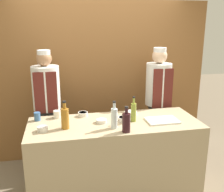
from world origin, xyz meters
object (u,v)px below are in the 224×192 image
Objects in this scene: sauce_bowl_white at (131,113)px; sauce_bowl_green at (43,129)px; sauce_bowl_brown at (83,114)px; cutting_board at (162,120)px; bottle_oil at (134,112)px; chef_right at (158,102)px; sauce_bowl_purple at (123,119)px; bottle_amber at (65,118)px; cup_blue at (37,116)px; cup_cream at (57,114)px; chef_left at (47,109)px; sauce_bowl_red at (101,121)px; bottle_wine at (126,122)px; bottle_clear at (114,118)px.

sauce_bowl_green is at bearing -163.40° from sauce_bowl_white.
cutting_board is (0.91, -0.37, -0.02)m from sauce_bowl_brown.
sauce_bowl_white is 1.35× the size of sauce_bowl_brown.
chef_right is at bearing 49.69° from bottle_oil.
chef_right is at bearing 43.06° from sauce_bowl_purple.
bottle_amber reaches higher than sauce_bowl_white.
sauce_bowl_brown is 1.20× the size of cup_blue.
cutting_board is 1.50m from cup_blue.
sauce_bowl_purple is at bearing 167.46° from cutting_board.
cutting_board is 0.77m from chef_right.
cup_cream is 0.05× the size of chef_right.
cup_blue is at bearing -104.30° from chef_left.
sauce_bowl_red reaches higher than cutting_board.
bottle_amber is (-1.14, 0.01, 0.11)m from cutting_board.
bottle_wine is at bearing -29.81° from cup_blue.
chef_right is at bearing 13.95° from cup_cream.
sauce_bowl_purple is at bearing -35.20° from chef_left.
sauce_bowl_white is at bearing -4.81° from cup_cream.
bottle_wine reaches higher than sauce_bowl_white.
chef_right reaches higher than bottle_wine.
sauce_bowl_red is at bearing -154.25° from sauce_bowl_white.
bottle_amber is 1.55m from chef_right.
chef_left is at bearing 140.27° from sauce_bowl_brown.
bottle_amber reaches higher than sauce_bowl_green.
bottle_wine reaches higher than sauce_bowl_red.
cup_cream is at bearing 11.66° from cup_blue.
bottle_wine is (-0.50, -0.22, 0.10)m from cutting_board.
sauce_bowl_red is 0.45× the size of bottle_wine.
sauce_bowl_green is 0.38× the size of bottle_oil.
sauce_bowl_red is at bearing 12.48° from bottle_amber.
sauce_bowl_brown is 1.20m from chef_right.
sauce_bowl_red is at bearing 172.09° from cutting_board.
sauce_bowl_brown is 0.38× the size of bottle_amber.
sauce_bowl_purple is 0.43× the size of bottle_clear.
sauce_bowl_purple is 0.26m from bottle_clear.
sauce_bowl_green is 0.68m from sauce_bowl_red.
bottle_oil is 1.15m from cup_blue.
cup_blue is (-1.15, 0.03, 0.03)m from sauce_bowl_white.
cup_cream is at bearing 140.52° from bottle_wine.
chef_left is at bearing 146.72° from bottle_oil.
sauce_bowl_purple is 0.08× the size of chef_left.
sauce_bowl_brown is at bearing 57.43° from bottle_amber.
cup_blue is (-0.55, -0.04, 0.02)m from sauce_bowl_brown.
sauce_bowl_purple is 0.82m from cup_cream.
cup_cream is 1.50m from chef_right.
sauce_bowl_purple is 0.42× the size of bottle_amber.
cup_cream is (-0.72, 0.60, -0.07)m from bottle_wine.
chef_left is at bearing 157.28° from sauce_bowl_white.
chef_left is (-0.75, 0.83, -0.12)m from bottle_clear.
cup_blue reaches higher than cutting_board.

